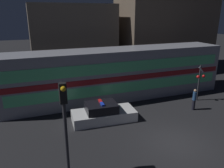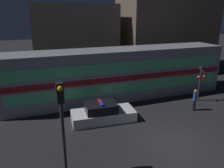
# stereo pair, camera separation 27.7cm
# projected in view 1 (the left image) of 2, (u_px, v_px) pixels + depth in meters

# --- Properties ---
(ground_plane) EXTENTS (120.00, 120.00, 0.00)m
(ground_plane) POSITION_uv_depth(u_px,v_px,m) (174.00, 143.00, 12.85)
(ground_plane) COLOR black
(train) EXTENTS (19.47, 3.14, 4.37)m
(train) POSITION_uv_depth(u_px,v_px,m) (119.00, 74.00, 19.26)
(train) COLOR gray
(train) RESTS_ON ground_plane
(police_car) EXTENTS (4.54, 2.16, 1.44)m
(police_car) POSITION_uv_depth(u_px,v_px,m) (103.00, 113.00, 15.38)
(police_car) COLOR silver
(police_car) RESTS_ON ground_plane
(pedestrian) EXTENTS (0.29, 0.29, 1.71)m
(pedestrian) POSITION_uv_depth(u_px,v_px,m) (194.00, 99.00, 17.01)
(pedestrian) COLOR black
(pedestrian) RESTS_ON ground_plane
(crossing_signal_near) EXTENTS (0.84, 0.34, 3.14)m
(crossing_signal_near) POSITION_uv_depth(u_px,v_px,m) (200.00, 80.00, 18.55)
(crossing_signal_near) COLOR #2D2D33
(crossing_signal_near) RESTS_ON ground_plane
(traffic_light_corner) EXTENTS (0.30, 0.46, 4.53)m
(traffic_light_corner) POSITION_uv_depth(u_px,v_px,m) (65.00, 117.00, 9.42)
(traffic_light_corner) COLOR #2D2D33
(traffic_light_corner) RESTS_ON ground_plane
(building_left) EXTENTS (9.57, 6.25, 8.29)m
(building_left) POSITION_uv_depth(u_px,v_px,m) (72.00, 41.00, 26.30)
(building_left) COLOR #726656
(building_left) RESTS_ON ground_plane
(building_center) EXTENTS (11.95, 6.37, 9.57)m
(building_center) POSITION_uv_depth(u_px,v_px,m) (164.00, 33.00, 28.95)
(building_center) COLOR brown
(building_center) RESTS_ON ground_plane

